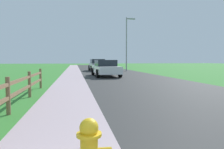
{
  "coord_description": "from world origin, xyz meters",
  "views": [
    {
      "loc": [
        -0.71,
        -0.44,
        1.41
      ],
      "look_at": [
        0.63,
        6.91,
        0.89
      ],
      "focal_mm": 32.95,
      "sensor_mm": 36.0,
      "label": 1
    }
  ],
  "objects": [
    {
      "name": "fire_hydrant",
      "position": [
        -0.55,
        1.94,
        0.36
      ],
      "size": [
        0.54,
        0.47,
        0.73
      ],
      "color": "yellow",
      "rests_on": "ground"
    },
    {
      "name": "curb_concrete",
      "position": [
        -3.0,
        27.0,
        0.0
      ],
      "size": [
        6.0,
        66.0,
        0.01
      ],
      "primitive_type": "cube",
      "color": "#B49DA5",
      "rests_on": "ground"
    },
    {
      "name": "parked_suv_white",
      "position": [
        1.93,
        17.3,
        0.72
      ],
      "size": [
        2.21,
        4.87,
        1.43
      ],
      "color": "white",
      "rests_on": "ground"
    },
    {
      "name": "road_asphalt",
      "position": [
        3.5,
        27.0,
        0.0
      ],
      "size": [
        7.0,
        66.0,
        0.01
      ],
      "primitive_type": "cube",
      "color": "#313131",
      "rests_on": "ground"
    },
    {
      "name": "parked_car_silver",
      "position": [
        2.21,
        26.33,
        0.78
      ],
      "size": [
        2.2,
        4.68,
        1.54
      ],
      "color": "#B7BABF",
      "rests_on": "ground"
    },
    {
      "name": "ground_plane",
      "position": [
        0.0,
        25.0,
        0.0
      ],
      "size": [
        120.0,
        120.0,
        0.0
      ],
      "primitive_type": "plane",
      "color": "#378031"
    },
    {
      "name": "street_lamp",
      "position": [
        5.82,
        24.83,
        3.97
      ],
      "size": [
        1.17,
        0.2,
        6.72
      ],
      "color": "gray",
      "rests_on": "ground"
    },
    {
      "name": "grass_verge",
      "position": [
        -4.5,
        27.0,
        0.01
      ],
      "size": [
        5.0,
        66.0,
        0.0
      ],
      "primitive_type": "cube",
      "color": "#378031",
      "rests_on": "ground"
    },
    {
      "name": "rail_fence",
      "position": [
        -2.4,
        5.15,
        0.58
      ],
      "size": [
        0.11,
        10.26,
        0.99
      ],
      "color": "brown",
      "rests_on": "ground"
    }
  ]
}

